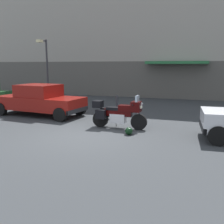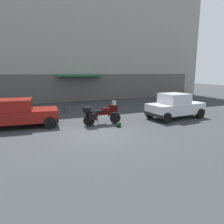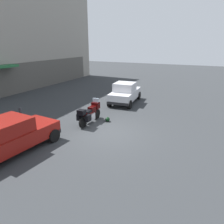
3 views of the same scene
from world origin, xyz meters
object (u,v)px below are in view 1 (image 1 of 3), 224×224
(streetlamp_curbside, at_px, (46,64))
(bollard_curbside, at_px, (117,102))
(motorcycle, at_px, (118,113))
(car_sedan_far, at_px, (40,100))
(helmet, at_px, (129,131))

(streetlamp_curbside, height_order, bollard_curbside, streetlamp_curbside)
(motorcycle, distance_m, car_sedan_far, 4.76)
(car_sedan_far, relative_size, bollard_curbside, 5.47)
(motorcycle, height_order, streetlamp_curbside, streetlamp_curbside)
(car_sedan_far, bearing_deg, motorcycle, 169.03)
(motorcycle, height_order, car_sedan_far, car_sedan_far)
(motorcycle, xyz_separation_m, bollard_curbside, (-1.42, 4.09, -0.17))
(motorcycle, height_order, bollard_curbside, motorcycle)
(helmet, xyz_separation_m, car_sedan_far, (-5.27, 2.12, 0.64))
(car_sedan_far, xyz_separation_m, streetlamp_curbside, (-1.97, 3.61, 1.77))
(streetlamp_curbside, bearing_deg, motorcycle, -36.77)
(helmet, distance_m, car_sedan_far, 5.72)
(car_sedan_far, distance_m, streetlamp_curbside, 4.48)
(car_sedan_far, height_order, bollard_curbside, car_sedan_far)
(motorcycle, relative_size, helmet, 8.08)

